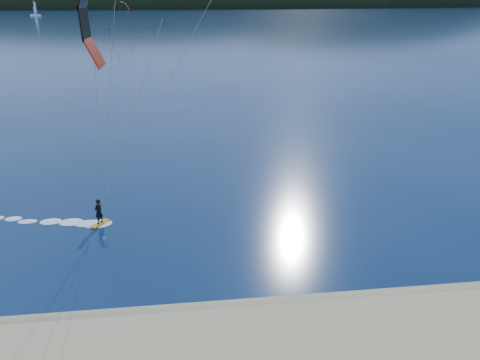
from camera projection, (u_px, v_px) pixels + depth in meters
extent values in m
cube|color=olive|center=(178.00, 320.00, 22.41)|extent=(220.00, 2.50, 0.10)
ellipsoid|color=black|center=(145.00, 7.00, 677.30)|extent=(840.00, 280.00, 110.00)
ellipsoid|color=black|center=(341.00, 6.00, 749.04)|extent=(600.00, 240.00, 140.00)
cube|color=orange|center=(100.00, 224.00, 31.96)|extent=(1.19, 1.47, 0.08)
imported|color=black|center=(99.00, 211.00, 31.62)|extent=(0.72, 0.78, 1.79)
cylinder|color=gray|center=(128.00, 129.00, 27.11)|extent=(0.02, 0.02, 14.01)
cube|color=orange|center=(110.00, 32.00, 207.58)|extent=(0.88, 1.34, 0.07)
imported|color=black|center=(109.00, 30.00, 207.28)|extent=(0.85, 0.94, 1.58)
cylinder|color=gray|center=(115.00, 20.00, 204.33)|extent=(0.02, 0.02, 10.48)
cube|color=white|center=(36.00, 15.00, 375.10)|extent=(8.95, 5.74, 1.49)
cylinder|color=white|center=(34.00, 8.00, 372.94)|extent=(0.21, 0.21, 11.73)
cube|color=white|center=(35.00, 7.00, 374.33)|extent=(1.09, 2.60, 8.53)
cube|color=white|center=(34.00, 10.00, 372.16)|extent=(0.85, 2.00, 5.33)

